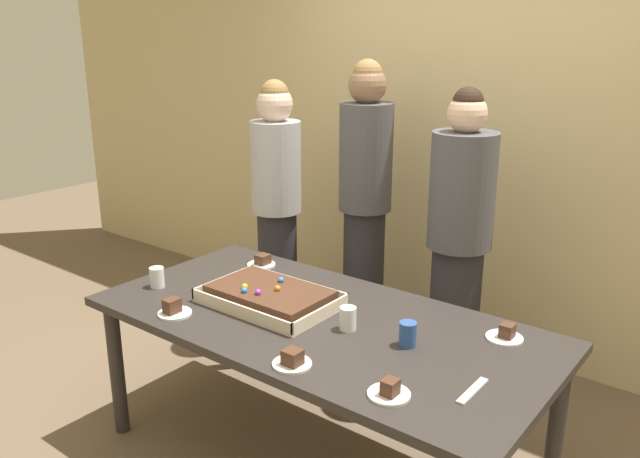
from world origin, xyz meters
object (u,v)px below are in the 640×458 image
sheet_cake (270,296)px  plated_slice_far_right (262,262)px  person_striped_tie_right (277,208)px  plated_slice_far_left (389,391)px  party_table (319,333)px  person_green_shirt_behind (365,204)px  plated_slice_center_front (506,335)px  plated_slice_near_left (292,360)px  drink_cup_far_end (157,277)px  plated_slice_near_right (173,309)px  drink_cup_nearest (408,334)px  cake_server_utensil (473,391)px  drink_cup_middle (348,319)px  person_serving_front (459,246)px

sheet_cake → plated_slice_far_right: (-0.37, 0.35, -0.02)m
plated_slice_far_right → person_striped_tie_right: person_striped_tie_right is taller
plated_slice_far_left → party_table: bearing=149.1°
party_table → person_green_shirt_behind: (-0.47, 1.05, 0.29)m
party_table → plated_slice_center_front: 0.79m
plated_slice_near_left → plated_slice_far_right: plated_slice_near_left is taller
drink_cup_far_end → plated_slice_near_right: bearing=-27.3°
plated_slice_near_right → drink_cup_nearest: 1.04m
cake_server_utensil → plated_slice_far_left: bearing=-136.7°
plated_slice_far_right → drink_cup_middle: size_ratio=1.50×
sheet_cake → drink_cup_nearest: bearing=2.6°
sheet_cake → drink_cup_far_end: (-0.57, -0.18, 0.01)m
plated_slice_far_left → drink_cup_middle: (-0.41, 0.33, 0.03)m
sheet_cake → plated_slice_center_front: size_ratio=4.04×
plated_slice_far_left → drink_cup_far_end: 1.42m
drink_cup_far_end → person_green_shirt_behind: 1.31m
plated_slice_near_right → person_green_shirt_behind: size_ratio=0.08×
cake_server_utensil → drink_cup_far_end: bearing=-178.0°
drink_cup_nearest → person_serving_front: size_ratio=0.06×
plated_slice_center_front → drink_cup_nearest: size_ratio=1.50×
plated_slice_near_left → cake_server_utensil: (0.61, 0.25, -0.02)m
drink_cup_nearest → cake_server_utensil: (0.35, -0.16, -0.05)m
plated_slice_near_right → sheet_cake: bearing=53.2°
person_green_shirt_behind → plated_slice_far_right: bearing=-24.3°
party_table → plated_slice_near_left: 0.44m
party_table → plated_slice_near_right: 0.65m
plated_slice_near_right → plated_slice_center_front: 1.42m
party_table → drink_cup_middle: (0.16, -0.01, 0.12)m
sheet_cake → drink_cup_far_end: sheet_cake is taller
sheet_cake → person_striped_tie_right: bearing=129.8°
plated_slice_near_right → drink_cup_far_end: 0.35m
drink_cup_middle → person_serving_front: 0.92m
drink_cup_far_end → person_striped_tie_right: 1.05m
party_table → drink_cup_middle: 0.21m
person_striped_tie_right → sheet_cake: bearing=-0.0°
plated_slice_far_right → cake_server_utensil: bearing=-18.4°
plated_slice_near_left → plated_slice_far_left: 0.40m
person_green_shirt_behind → drink_cup_middle: bearing=20.3°
party_table → person_serving_front: person_serving_front is taller
plated_slice_center_front → drink_cup_middle: 0.64m
plated_slice_far_right → person_serving_front: person_serving_front is taller
drink_cup_nearest → drink_cup_middle: same height
sheet_cake → plated_slice_far_right: bearing=136.8°
person_green_shirt_behind → plated_slice_far_left: bearing=26.3°
drink_cup_nearest → person_serving_front: (-0.22, 0.89, 0.09)m
drink_cup_nearest → cake_server_utensil: 0.39m
plated_slice_far_left → person_serving_front: 1.30m
person_serving_front → person_striped_tie_right: 1.19m
plated_slice_far_right → drink_cup_nearest: drink_cup_nearest is taller
plated_slice_near_right → person_green_shirt_behind: bearing=87.5°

